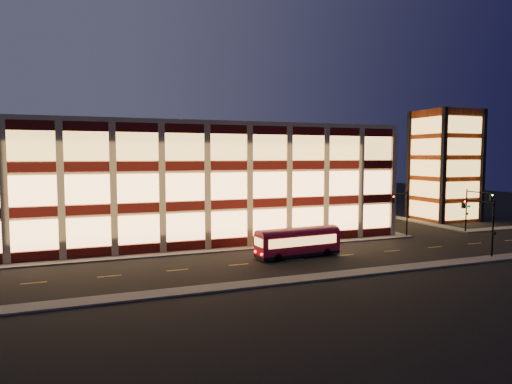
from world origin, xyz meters
name	(u,v)px	position (x,y,z in m)	size (l,w,h in m)	color
ground	(238,251)	(0.00, 0.00, 0.00)	(200.00, 200.00, 0.00)	black
sidewalk_office_south	(210,251)	(-3.00, 1.00, 0.07)	(54.00, 2.00, 0.15)	#514F4C
sidewalk_office_east	(338,220)	(23.00, 17.00, 0.07)	(2.00, 30.00, 0.15)	#514F4C
sidewalk_tower_south	(499,229)	(40.00, 1.00, 0.07)	(14.00, 2.00, 0.15)	#514F4C
sidewalk_tower_west	(394,217)	(34.00, 17.00, 0.07)	(2.00, 30.00, 0.15)	#514F4C
sidewalk_near	(288,280)	(0.00, -13.00, 0.07)	(100.00, 2.00, 0.15)	#514F4C
office_building	(181,179)	(-2.91, 16.91, 7.25)	(50.45, 30.45, 14.50)	tan
stair_tower	(445,165)	(39.95, 11.95, 8.99)	(8.60, 8.60, 18.00)	#8C3814
traffic_signal_far	(402,206)	(22.21, 0.24, 4.11)	(3.79, 1.87, 6.00)	black
traffic_signal_right	(475,204)	(33.50, -0.62, 4.10)	(1.20, 4.37, 6.00)	black
traffic_signal_near	(482,217)	(23.50, -11.03, 4.13)	(0.32, 4.45, 6.00)	black
trolley_bus	(298,240)	(4.93, -4.83, 1.71)	(9.28, 3.05, 3.09)	maroon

